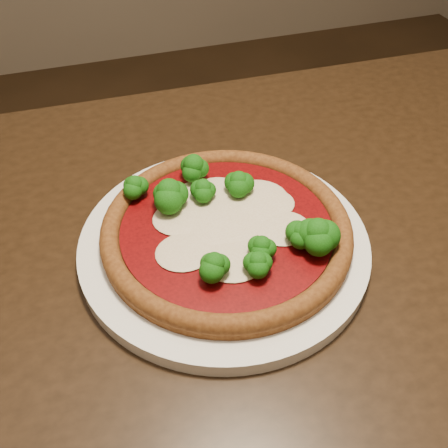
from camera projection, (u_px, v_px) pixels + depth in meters
name	position (u px, v px, depth m)	size (l,w,h in m)	color
floor	(237.00, 407.00, 1.24)	(4.00, 4.00, 0.00)	black
dining_table	(262.00, 309.00, 0.66)	(1.11, 0.88, 0.75)	black
plate	(224.00, 242.00, 0.60)	(0.35, 0.35, 0.02)	white
pizza	(227.00, 225.00, 0.59)	(0.30, 0.30, 0.06)	brown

